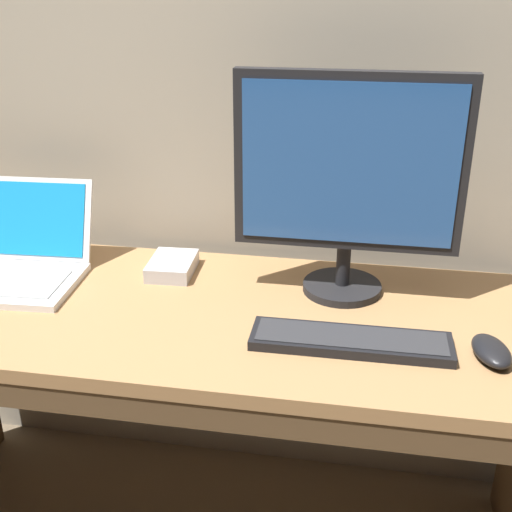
{
  "coord_description": "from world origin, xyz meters",
  "views": [
    {
      "loc": [
        0.34,
        -1.27,
        1.43
      ],
      "look_at": [
        0.12,
        0.0,
        0.86
      ],
      "focal_mm": 45.35,
      "sensor_mm": 36.0,
      "label": 1
    }
  ],
  "objects_px": {
    "external_monitor": "(348,176)",
    "computer_mouse": "(491,351)",
    "laptop_white": "(15,260)",
    "wired_keyboard": "(351,341)",
    "external_drive_box": "(172,266)"
  },
  "relations": [
    {
      "from": "laptop_white",
      "to": "external_monitor",
      "type": "bearing_deg",
      "value": 3.41
    },
    {
      "from": "wired_keyboard",
      "to": "computer_mouse",
      "type": "distance_m",
      "value": 0.28
    },
    {
      "from": "laptop_white",
      "to": "external_drive_box",
      "type": "distance_m",
      "value": 0.39
    },
    {
      "from": "external_monitor",
      "to": "computer_mouse",
      "type": "xyz_separation_m",
      "value": [
        0.31,
        -0.23,
        -0.27
      ]
    },
    {
      "from": "computer_mouse",
      "to": "external_drive_box",
      "type": "height_order",
      "value": "external_drive_box"
    },
    {
      "from": "wired_keyboard",
      "to": "external_drive_box",
      "type": "xyz_separation_m",
      "value": [
        -0.46,
        0.28,
        0.01
      ]
    },
    {
      "from": "wired_keyboard",
      "to": "external_drive_box",
      "type": "relative_size",
      "value": 2.77
    },
    {
      "from": "external_drive_box",
      "to": "external_monitor",
      "type": "bearing_deg",
      "value": -5.69
    },
    {
      "from": "external_monitor",
      "to": "wired_keyboard",
      "type": "distance_m",
      "value": 0.37
    },
    {
      "from": "external_monitor",
      "to": "computer_mouse",
      "type": "relative_size",
      "value": 4.31
    },
    {
      "from": "external_monitor",
      "to": "external_drive_box",
      "type": "height_order",
      "value": "external_monitor"
    },
    {
      "from": "laptop_white",
      "to": "wired_keyboard",
      "type": "distance_m",
      "value": 0.86
    },
    {
      "from": "laptop_white",
      "to": "computer_mouse",
      "type": "distance_m",
      "value": 1.14
    },
    {
      "from": "computer_mouse",
      "to": "external_drive_box",
      "type": "bearing_deg",
      "value": 146.62
    },
    {
      "from": "external_drive_box",
      "to": "wired_keyboard",
      "type": "bearing_deg",
      "value": -30.89
    }
  ]
}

